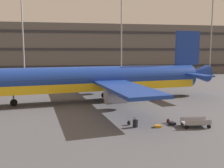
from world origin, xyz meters
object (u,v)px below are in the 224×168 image
Objects in this scene: baggage_cart at (195,122)px; backpack_teal at (129,123)px; airliner at (102,80)px; suitcase_upright at (135,123)px; suitcase_red at (158,126)px; backpack_black at (168,121)px; suitcase_silver at (172,123)px.

backpack_teal is at bearing 165.32° from baggage_cart.
airliner reaches higher than baggage_cart.
airliner is at bearing 96.40° from suitcase_upright.
suitcase_red is at bearing -75.23° from airliner.
backpack_teal is 6.24m from baggage_cart.
backpack_black is (1.51, 1.22, 0.09)m from suitcase_red.
backpack_black is at bearing 101.11° from suitcase_silver.
suitcase_upright reaches higher than backpack_teal.
suitcase_upright is 5.65m from baggage_cart.
suitcase_silver is (3.71, 0.17, -0.26)m from suitcase_upright.
airliner is at bearing 117.01° from baggage_cart.
airliner reaches higher than backpack_teal.
backpack_teal is (-4.15, 0.58, 0.08)m from suitcase_silver.
suitcase_upright reaches higher than suitcase_red.
suitcase_upright is 0.28× the size of baggage_cart.
baggage_cart is at bearing -8.40° from suitcase_upright.
suitcase_red is 1.47× the size of backpack_black.
backpack_teal reaches higher than backpack_black.
suitcase_upright is 3.68m from backpack_black.
airliner is 12.61m from backpack_teal.
airliner is at bearing 94.74° from backpack_teal.
backpack_black is 2.62m from baggage_cart.
baggage_cart is at bearing -7.23° from suitcase_red.
suitcase_upright reaches higher than baggage_cart.
baggage_cart reaches higher than suitcase_silver.
baggage_cart reaches higher than backpack_black.
airliner reaches higher than suitcase_upright.
suitcase_upright is 1.22× the size of suitcase_silver.
suitcase_silver is at bearing -68.07° from airliner.
backpack_black reaches higher than suitcase_silver.
airliner is 14.14m from suitcase_red.
suitcase_silver is 4.19m from backpack_teal.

